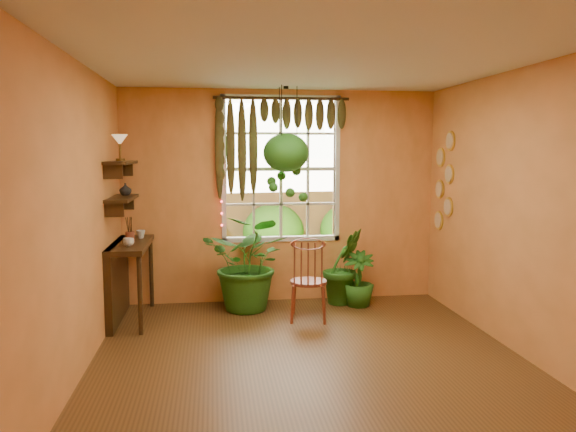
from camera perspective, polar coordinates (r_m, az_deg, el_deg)
name	(u,v)px	position (r m, az deg, el deg)	size (l,w,h in m)	color
floor	(311,363)	(5.29, 2.36, -14.74)	(4.50, 4.50, 0.00)	brown
ceiling	(313,60)	(4.99, 2.51, 15.54)	(4.50, 4.50, 0.00)	silver
wall_back	(281,197)	(7.18, -0.70, 1.99)	(4.00, 4.00, 0.00)	#E7934F
wall_left	(77,220)	(5.02, -20.69, -0.39)	(4.50, 4.50, 0.00)	#E7934F
wall_right	(523,213)	(5.66, 22.79, 0.26)	(4.50, 4.50, 0.00)	#E7934F
window	(281,169)	(7.19, -0.73, 4.79)	(1.52, 0.10, 1.86)	silver
valance_vine	(275,123)	(7.06, -1.31, 9.44)	(1.70, 0.12, 1.10)	#33210E
string_lights	(221,165)	(7.04, -6.82, 5.12)	(0.03, 0.03, 1.54)	#FF2633
wall_plates	(444,182)	(7.23, 15.55, 3.37)	(0.04, 0.32, 1.10)	beige
counter_ledge	(122,273)	(6.68, -16.56, -5.55)	(0.40, 1.20, 0.90)	#33210E
shelf_lower	(122,198)	(6.55, -16.50, 1.73)	(0.25, 0.90, 0.04)	#33210E
shelf_upper	(121,163)	(6.53, -16.61, 5.22)	(0.25, 0.90, 0.04)	#33210E
backyard	(266,182)	(11.79, -2.25, 3.44)	(14.00, 10.00, 12.00)	#2A621C
windsor_chair	(308,292)	(6.46, 2.10, -7.76)	(0.49, 0.51, 1.12)	maroon
potted_plant_left	(250,263)	(6.82, -3.87, -4.74)	(1.06, 0.92, 1.18)	#204C14
potted_plant_mid	(343,266)	(7.16, 5.62, -5.09)	(0.53, 0.43, 0.96)	#204C14
potted_plant_right	(358,279)	(7.09, 7.16, -6.35)	(0.39, 0.39, 0.69)	#204C14
hanging_basket	(286,157)	(6.80, -0.21, 6.05)	(0.55, 0.55, 1.40)	black
cup_a	(129,242)	(6.32, -15.89, -2.56)	(0.12, 0.12, 0.09)	silver
cup_b	(141,234)	(6.86, -14.73, -1.81)	(0.10, 0.10, 0.10)	beige
brush_jar	(130,230)	(6.56, -15.78, -1.37)	(0.10, 0.10, 0.37)	brown
shelf_vase	(125,189)	(6.76, -16.19, 2.63)	(0.14, 0.14, 0.14)	#B2AD99
tiffany_lamp	(120,141)	(6.40, -16.73, 7.26)	(0.17, 0.17, 0.29)	brown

